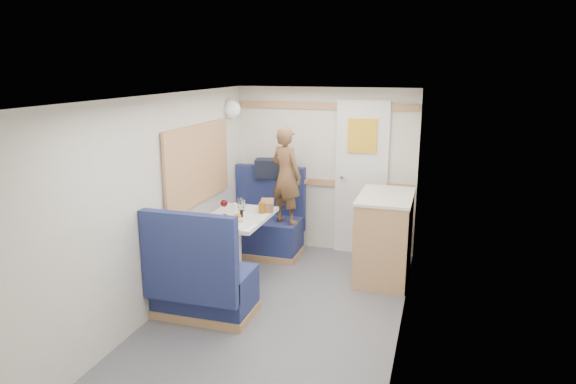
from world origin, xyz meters
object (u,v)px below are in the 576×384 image
(bench_far, at_px, (265,229))
(galley_counter, at_px, (384,236))
(duffel_bag, at_px, (275,168))
(cheese_block, at_px, (239,220))
(wine_glass, at_px, (224,204))
(tumbler_right, at_px, (242,205))
(person, at_px, (286,176))
(bread_loaf, at_px, (267,205))
(orange_fruit, at_px, (238,217))
(tumbler_left, at_px, (209,220))
(pepper_grinder, at_px, (242,214))
(bench_near, at_px, (202,286))
(beer_glass, at_px, (262,208))
(tumbler_mid, at_px, (240,203))
(tray, at_px, (239,223))
(dome_light, at_px, (232,109))
(dinette_table, at_px, (238,230))
(salt_grinder, at_px, (235,207))

(bench_far, bearing_deg, galley_counter, -12.10)
(duffel_bag, height_order, cheese_block, duffel_bag)
(wine_glass, distance_m, tumbler_right, 0.27)
(wine_glass, bearing_deg, person, 60.20)
(galley_counter, xyz_separation_m, wine_glass, (-1.60, -0.57, 0.38))
(duffel_bag, height_order, tumbler_right, duffel_bag)
(bread_loaf, bearing_deg, wine_glass, -138.47)
(orange_fruit, relative_size, tumbler_left, 0.70)
(pepper_grinder, bearing_deg, bread_loaf, 70.09)
(galley_counter, height_order, duffel_bag, duffel_bag)
(bench_near, distance_m, beer_glass, 1.16)
(tumbler_mid, bearing_deg, tumbler_left, -93.90)
(pepper_grinder, bearing_deg, bench_far, 95.05)
(cheese_block, bearing_deg, wine_glass, 138.49)
(person, bearing_deg, duffel_bag, -30.61)
(bench_near, bearing_deg, cheese_block, 79.33)
(orange_fruit, bearing_deg, tray, -56.14)
(bench_near, distance_m, tray, 0.75)
(dome_light, height_order, bread_loaf, dome_light)
(beer_glass, height_order, bread_loaf, beer_glass)
(tumbler_mid, relative_size, bread_loaf, 0.41)
(cheese_block, distance_m, tumbler_mid, 0.61)
(tray, bearing_deg, tumbler_mid, 111.13)
(tumbler_mid, distance_m, tumbler_right, 0.13)
(beer_glass, bearing_deg, dome_light, 131.67)
(duffel_bag, xyz_separation_m, tumbler_mid, (-0.14, -0.79, -0.24))
(orange_fruit, relative_size, beer_glass, 0.66)
(bench_far, height_order, tumbler_mid, bench_far)
(galley_counter, height_order, person, person)
(orange_fruit, height_order, wine_glass, wine_glass)
(galley_counter, height_order, wine_glass, galley_counter)
(bench_near, height_order, beer_glass, bench_near)
(bench_near, distance_m, dome_light, 2.28)
(dome_light, xyz_separation_m, wine_glass, (0.25, -0.87, -0.91))
(bench_far, bearing_deg, beer_glass, -72.96)
(dinette_table, bearing_deg, cheese_block, -64.47)
(bench_far, bearing_deg, bread_loaf, -68.22)
(orange_fruit, distance_m, wine_glass, 0.30)
(dome_light, bearing_deg, person, -8.18)
(duffel_bag, xyz_separation_m, orange_fruit, (0.04, -1.32, -0.24))
(person, relative_size, beer_glass, 10.08)
(person, height_order, duffel_bag, person)
(orange_fruit, relative_size, salt_grinder, 0.78)
(dome_light, height_order, tumbler_left, dome_light)
(person, distance_m, tumbler_right, 0.67)
(orange_fruit, height_order, cheese_block, orange_fruit)
(orange_fruit, height_order, pepper_grinder, pepper_grinder)
(galley_counter, height_order, bread_loaf, galley_counter)
(tumbler_left, bearing_deg, dome_light, 101.22)
(tumbler_right, bearing_deg, beer_glass, -10.24)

